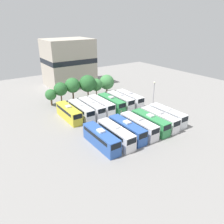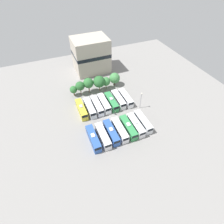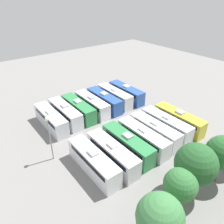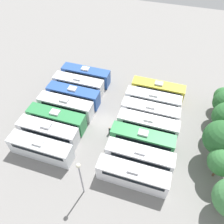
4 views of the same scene
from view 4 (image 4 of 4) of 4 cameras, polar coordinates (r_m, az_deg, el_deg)
ground_plane at (r=40.83m, az=-1.74°, el=-2.57°), size 119.55×119.55×0.00m
bus_0 at (r=48.43m, az=-6.77°, el=9.57°), size 2.59×10.47×3.70m
bus_1 at (r=46.13m, az=-8.68°, el=7.10°), size 2.59×10.47×3.70m
bus_2 at (r=43.85m, az=-9.98°, el=4.38°), size 2.59×10.47×3.70m
bus_3 at (r=41.90m, az=-11.95°, el=1.49°), size 2.59×10.47×3.70m
bus_4 at (r=40.11m, az=-14.21°, el=-1.70°), size 2.59×10.47×3.70m
bus_5 at (r=38.55m, az=-16.29°, el=-4.99°), size 2.59×10.47×3.70m
bus_6 at (r=36.88m, az=-18.08°, el=-9.00°), size 2.59×10.47×3.70m
bus_7 at (r=45.29m, az=11.88°, el=5.66°), size 2.59×10.47×3.70m
bus_8 at (r=42.82m, az=10.65°, el=2.98°), size 2.59×10.47×3.70m
bus_9 at (r=40.54m, az=9.90°, el=-0.04°), size 2.59×10.47×3.70m
bus_10 at (r=38.45m, az=9.36°, el=-3.36°), size 2.59×10.47×3.70m
bus_11 at (r=36.45m, az=7.94°, el=-7.05°), size 2.59×10.47×3.70m
bus_12 at (r=34.55m, az=7.25°, el=-11.51°), size 2.59×10.47×3.70m
bus_13 at (r=32.93m, az=5.43°, el=-16.12°), size 2.59×10.47×3.70m
worker_person at (r=38.54m, az=-0.64°, el=-4.91°), size 0.36×0.36×1.63m
light_pole at (r=29.25m, az=-8.33°, el=-15.81°), size 0.60×0.60×7.84m
tree_0 at (r=45.73m, az=26.98°, el=3.69°), size 3.29×3.29×5.01m
tree_3 at (r=35.98m, az=26.70°, el=-6.13°), size 5.36×5.36×7.79m
tree_4 at (r=34.86m, az=26.88°, el=-11.54°), size 4.06×4.06×6.11m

